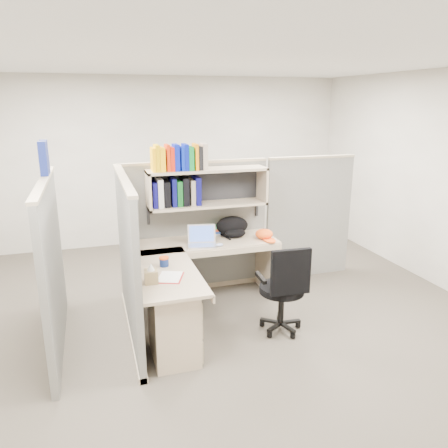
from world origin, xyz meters
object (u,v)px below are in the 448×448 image
object	(u,v)px
desk	(184,299)
laptop	(202,236)
task_chair	(283,302)
backpack	(234,227)
snack_canister	(164,261)

from	to	relation	value
desk	laptop	xyz separation A→B (m)	(0.36, 0.70, 0.41)
laptop	task_chair	size ratio (longest dim) A/B	0.33
desk	backpack	bearing A→B (deg)	49.24
laptop	snack_canister	world-z (taller)	laptop
backpack	snack_canister	distance (m)	1.23
desk	laptop	distance (m)	0.89
desk	laptop	world-z (taller)	laptop
desk	backpack	world-z (taller)	backpack
desk	task_chair	world-z (taller)	task_chair
desk	snack_canister	distance (m)	0.43
laptop	backpack	xyz separation A→B (m)	(0.46, 0.25, 0.00)
backpack	snack_canister	world-z (taller)	backpack
backpack	snack_canister	size ratio (longest dim) A/B	4.06
task_chair	backpack	bearing A→B (deg)	98.40
laptop	backpack	bearing A→B (deg)	40.43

